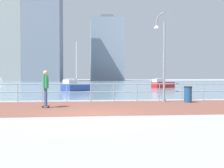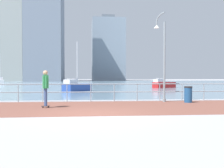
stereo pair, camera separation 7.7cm
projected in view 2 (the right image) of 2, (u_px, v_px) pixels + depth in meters
ground at (87, 85)px, 50.39m from camera, size 220.00×220.00×0.00m
brick_paving at (92, 107)px, 13.09m from camera, size 28.00×6.11×0.01m
harbor_water at (87, 83)px, 60.89m from camera, size 180.00×88.00×0.00m
waterfront_railing at (91, 89)px, 16.11m from camera, size 25.25×0.06×1.07m
lamppost at (162, 52)px, 15.99m from camera, size 0.64×0.68×5.28m
skateboarder at (46, 85)px, 12.85m from camera, size 0.41×0.55×1.78m
trash_bin at (188, 94)px, 15.48m from camera, size 0.46×0.46×0.93m
sailboat_teal at (0, 82)px, 52.00m from camera, size 2.45×4.44×5.95m
sailboat_ivory at (76, 87)px, 27.58m from camera, size 2.98×3.57×5.04m
sailboat_white at (164, 84)px, 36.20m from camera, size 3.57×2.83×4.96m
tower_beige at (45, 20)px, 89.53m from camera, size 11.47×14.74×42.18m
tower_steel at (108, 50)px, 115.05m from camera, size 13.34×15.52×27.25m
tower_glass at (5, 17)px, 93.37m from camera, size 15.06×17.64×45.97m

